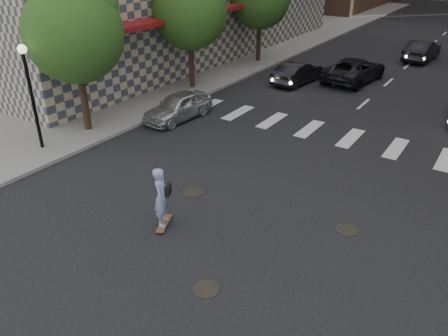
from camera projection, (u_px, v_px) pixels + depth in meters
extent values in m
plane|color=black|center=(222.00, 227.00, 13.56)|extent=(160.00, 160.00, 0.00)
cube|color=gray|center=(210.00, 51.00, 35.45)|extent=(13.00, 80.00, 0.15)
cube|color=black|center=(158.00, 55.00, 25.54)|extent=(0.30, 14.00, 4.00)
cube|color=maroon|center=(166.00, 19.00, 24.18)|extent=(1.60, 14.00, 0.25)
cylinder|color=black|center=(33.00, 102.00, 17.60)|extent=(0.14, 0.14, 4.00)
sphere|color=#F2EACC|center=(22.00, 49.00, 16.64)|extent=(0.36, 0.36, 0.36)
cylinder|color=#382619|center=(84.00, 100.00, 19.73)|extent=(0.32, 0.32, 2.80)
sphere|color=#1F4416|center=(74.00, 34.00, 18.40)|extent=(4.20, 4.20, 4.20)
sphere|color=#1F4416|center=(85.00, 10.00, 18.33)|extent=(2.80, 2.80, 2.80)
cylinder|color=#382619|center=(192.00, 63.00, 25.65)|extent=(0.32, 0.32, 2.80)
sphere|color=#1F4416|center=(190.00, 12.00, 24.32)|extent=(4.20, 4.20, 4.20)
cylinder|color=#382619|center=(259.00, 41.00, 31.58)|extent=(0.32, 0.32, 2.80)
cylinder|color=black|center=(206.00, 289.00, 11.11)|extent=(0.70, 0.70, 0.02)
cylinder|color=black|center=(194.00, 192.00, 15.42)|extent=(0.70, 0.70, 0.02)
cylinder|color=black|center=(347.00, 230.00, 13.41)|extent=(0.70, 0.70, 0.02)
cube|color=brown|center=(164.00, 223.00, 13.57)|extent=(0.64, 1.02, 0.02)
cylinder|color=green|center=(158.00, 231.00, 13.30)|extent=(0.06, 0.08, 0.07)
cylinder|color=green|center=(163.00, 232.00, 13.27)|extent=(0.06, 0.08, 0.07)
cylinder|color=green|center=(164.00, 218.00, 13.93)|extent=(0.06, 0.08, 0.07)
cylinder|color=green|center=(170.00, 219.00, 13.90)|extent=(0.06, 0.08, 0.07)
imported|color=#8A9ECA|center=(162.00, 197.00, 13.13)|extent=(0.70, 0.82, 1.90)
cube|color=black|center=(168.00, 190.00, 13.04)|extent=(0.23, 0.33, 0.36)
imported|color=silver|center=(178.00, 106.00, 21.57)|extent=(1.83, 4.01, 1.33)
imported|color=black|center=(297.00, 73.00, 27.11)|extent=(1.86, 4.23, 1.35)
imported|color=black|center=(354.00, 70.00, 27.51)|extent=(3.01, 5.55, 1.48)
imported|color=black|center=(422.00, 51.00, 32.37)|extent=(1.94, 4.64, 1.49)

